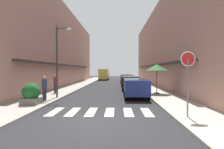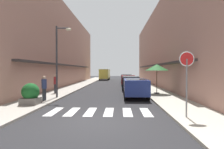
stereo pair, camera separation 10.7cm
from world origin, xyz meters
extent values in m
plane|color=#232326|center=(0.00, 17.84, 0.00)|extent=(98.09, 98.09, 0.00)
cube|color=#9E998E|center=(-4.59, 17.84, 0.06)|extent=(2.53, 62.42, 0.12)
cube|color=#ADA899|center=(4.59, 17.84, 0.06)|extent=(2.53, 62.42, 0.12)
cube|color=#A87A6B|center=(-8.36, 19.06, 5.33)|extent=(5.00, 42.13, 10.65)
cube|color=#332D2D|center=(-5.61, 19.06, 2.80)|extent=(0.50, 29.49, 0.16)
cube|color=#A87A6B|center=(8.36, 19.06, 5.26)|extent=(5.00, 42.13, 10.53)
cube|color=#332D2D|center=(5.61, 19.06, 2.80)|extent=(0.50, 29.49, 0.16)
cube|color=silver|center=(-2.38, 2.01, 0.01)|extent=(0.45, 2.20, 0.01)
cube|color=silver|center=(-1.43, 2.01, 0.01)|extent=(0.45, 2.20, 0.01)
cube|color=silver|center=(-0.48, 2.01, 0.01)|extent=(0.45, 2.20, 0.01)
cube|color=silver|center=(0.47, 2.01, 0.01)|extent=(0.45, 2.20, 0.01)
cube|color=silver|center=(1.42, 2.01, 0.01)|extent=(0.45, 2.20, 0.01)
cube|color=silver|center=(2.38, 2.01, 0.01)|extent=(0.45, 2.20, 0.01)
cube|color=navy|center=(2.28, 7.47, 0.89)|extent=(1.78, 4.36, 1.13)
cube|color=black|center=(2.28, 7.25, 1.19)|extent=(1.48, 2.44, 0.56)
cylinder|color=black|center=(1.49, 8.91, 0.32)|extent=(0.22, 0.64, 0.64)
cylinder|color=black|center=(3.08, 8.90, 0.32)|extent=(0.22, 0.64, 0.64)
cylinder|color=black|center=(1.47, 6.04, 0.32)|extent=(0.22, 0.64, 0.64)
cylinder|color=black|center=(3.06, 6.03, 0.32)|extent=(0.22, 0.64, 0.64)
cube|color=black|center=(2.28, 13.88, 0.89)|extent=(1.91, 4.48, 1.13)
cube|color=black|center=(2.28, 13.66, 1.19)|extent=(1.56, 2.53, 0.56)
cylinder|color=black|center=(1.54, 15.37, 0.32)|extent=(0.24, 0.65, 0.64)
cylinder|color=black|center=(3.12, 15.31, 0.32)|extent=(0.24, 0.65, 0.64)
cylinder|color=black|center=(1.43, 12.45, 0.32)|extent=(0.24, 0.65, 0.64)
cylinder|color=black|center=(3.02, 12.39, 0.32)|extent=(0.24, 0.65, 0.64)
cube|color=maroon|center=(2.28, 19.77, 0.89)|extent=(1.86, 3.98, 1.13)
cube|color=black|center=(2.28, 19.58, 1.19)|extent=(1.53, 2.24, 0.56)
cylinder|color=black|center=(1.52, 21.09, 0.32)|extent=(0.24, 0.65, 0.64)
cylinder|color=black|center=(3.11, 21.05, 0.32)|extent=(0.24, 0.65, 0.64)
cylinder|color=black|center=(1.44, 18.50, 0.32)|extent=(0.24, 0.65, 0.64)
cylinder|color=black|center=(3.03, 18.46, 0.32)|extent=(0.24, 0.65, 0.64)
cube|color=#4C5156|center=(2.28, 25.90, 0.89)|extent=(1.86, 4.27, 1.13)
cube|color=black|center=(2.28, 25.69, 1.19)|extent=(1.53, 2.40, 0.56)
cylinder|color=black|center=(1.52, 27.31, 0.32)|extent=(0.24, 0.65, 0.64)
cylinder|color=black|center=(3.11, 27.27, 0.32)|extent=(0.24, 0.65, 0.64)
cylinder|color=black|center=(1.45, 24.52, 0.32)|extent=(0.24, 0.65, 0.64)
cylinder|color=black|center=(3.03, 24.48, 0.32)|extent=(0.24, 0.65, 0.64)
cube|color=#D8CC4C|center=(-2.13, 36.14, 1.34)|extent=(2.12, 5.46, 2.03)
cube|color=black|center=(-2.13, 35.87, 2.09)|extent=(1.73, 3.07, 0.56)
cylinder|color=black|center=(-2.96, 37.95, 0.32)|extent=(0.24, 0.65, 0.64)
cylinder|color=black|center=(-1.18, 37.89, 0.32)|extent=(0.24, 0.65, 0.64)
cylinder|color=black|center=(-3.08, 34.39, 0.32)|extent=(0.24, 0.65, 0.64)
cylinder|color=black|center=(-1.29, 34.33, 0.32)|extent=(0.24, 0.65, 0.64)
cylinder|color=slate|center=(3.92, 0.52, 1.38)|extent=(0.07, 0.07, 2.52)
cylinder|color=red|center=(3.92, 0.52, 2.64)|extent=(0.64, 0.03, 0.64)
torus|color=white|center=(3.92, 0.52, 2.64)|extent=(0.65, 0.05, 0.65)
cylinder|color=#38383D|center=(-3.67, 6.69, 2.79)|extent=(0.14, 0.14, 5.33)
cylinder|color=#38383D|center=(-3.22, 6.69, 5.30)|extent=(0.90, 0.10, 0.10)
ellipsoid|color=beige|center=(-2.77, 6.69, 5.20)|extent=(0.44, 0.28, 0.20)
cylinder|color=#262626|center=(4.31, 9.48, 0.15)|extent=(0.48, 0.48, 0.06)
cylinder|color=#4C3823|center=(4.31, 9.48, 1.26)|extent=(0.06, 0.06, 2.28)
cone|color=#19511E|center=(4.31, 9.48, 2.40)|extent=(2.03, 2.03, 0.55)
cube|color=slate|center=(-4.28, 3.51, 0.31)|extent=(0.99, 0.99, 0.39)
sphere|color=#195623|center=(-4.28, 3.51, 0.87)|extent=(1.03, 1.03, 1.03)
cylinder|color=#282B33|center=(-4.03, 5.05, 0.52)|extent=(0.26, 0.26, 0.80)
cylinder|color=navy|center=(-4.03, 5.05, 1.24)|extent=(0.34, 0.34, 0.63)
sphere|color=tan|center=(-4.03, 5.05, 1.66)|extent=(0.22, 0.22, 0.22)
cylinder|color=#282B33|center=(-4.60, 9.31, 0.52)|extent=(0.26, 0.26, 0.81)
cylinder|color=maroon|center=(-4.60, 9.31, 1.24)|extent=(0.34, 0.34, 0.64)
sphere|color=tan|center=(-4.60, 9.31, 1.67)|extent=(0.22, 0.22, 0.22)
camera|label=1|loc=(0.88, -8.32, 2.15)|focal=32.39mm
camera|label=2|loc=(0.99, -8.31, 2.15)|focal=32.39mm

